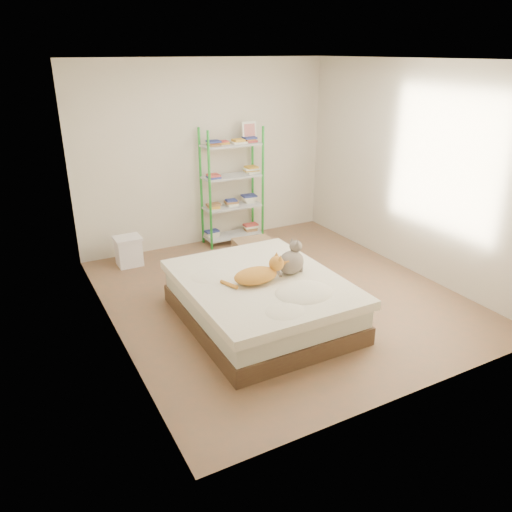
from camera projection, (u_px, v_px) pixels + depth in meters
room at (281, 188)px, 5.41m from camera, size 3.81×4.21×2.61m
bed at (261, 300)px, 5.26m from camera, size 1.55×1.93×0.49m
orange_cat at (256, 274)px, 5.02m from camera, size 0.57×0.35×0.22m
grey_cat at (291, 258)px, 5.22m from camera, size 0.37×0.34×0.37m
shelf_unit at (233, 185)px, 7.23m from camera, size 0.88×0.36×1.74m
cardboard_box at (254, 253)px, 6.67m from camera, size 0.54×0.53×0.40m
white_bin at (129, 251)px, 6.65m from camera, size 0.35×0.30×0.40m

